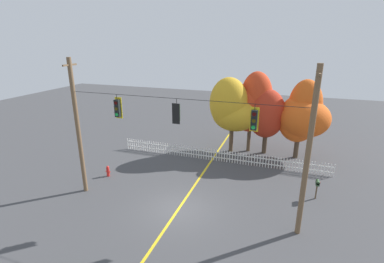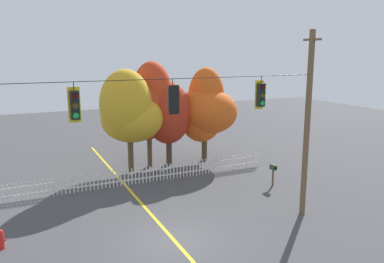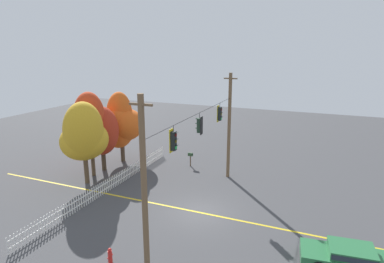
{
  "view_description": "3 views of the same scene",
  "coord_description": "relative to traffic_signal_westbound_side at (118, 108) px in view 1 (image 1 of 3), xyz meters",
  "views": [
    {
      "loc": [
        5.55,
        -13.66,
        9.75
      ],
      "look_at": [
        0.74,
        0.32,
        4.9
      ],
      "focal_mm": 26.39,
      "sensor_mm": 36.0,
      "label": 1
    },
    {
      "loc": [
        -5.71,
        -14.09,
        7.78
      ],
      "look_at": [
        0.9,
        0.19,
        4.57
      ],
      "focal_mm": 36.69,
      "sensor_mm": 36.0,
      "label": 2
    },
    {
      "loc": [
        -17.98,
        -6.94,
        10.49
      ],
      "look_at": [
        0.57,
        0.75,
        5.36
      ],
      "focal_mm": 29.89,
      "sensor_mm": 36.0,
      "label": 3
    }
  ],
  "objects": [
    {
      "name": "autumn_maple_near_fence",
      "position": [
        4.78,
        10.08,
        -1.95
      ],
      "size": [
        4.21,
        3.59,
        6.74
      ],
      "color": "brown",
      "rests_on": "ground"
    },
    {
      "name": "lane_centerline_stripe",
      "position": [
        3.72,
        -0.01,
        -5.94
      ],
      "size": [
        0.16,
        36.0,
        0.01
      ],
      "primitive_type": "cube",
      "color": "gold",
      "rests_on": "ground"
    },
    {
      "name": "traffic_signal_westbound_side",
      "position": [
        0.0,
        0.0,
        0.0
      ],
      "size": [
        0.43,
        0.38,
        1.45
      ],
      "color": "black"
    },
    {
      "name": "fire_hydrant",
      "position": [
        -2.84,
        2.27,
        -5.54
      ],
      "size": [
        0.38,
        0.22,
        0.83
      ],
      "color": "red",
      "rests_on": "ground"
    },
    {
      "name": "autumn_oak_far_east",
      "position": [
        7.51,
        10.76,
        -2.3
      ],
      "size": [
        3.45,
        3.1,
        5.8
      ],
      "color": "#473828",
      "rests_on": "ground"
    },
    {
      "name": "ground",
      "position": [
        3.72,
        -0.01,
        -5.94
      ],
      "size": [
        80.0,
        80.0,
        0.0
      ],
      "primitive_type": "plane",
      "color": "#424244"
    },
    {
      "name": "signal_support_span",
      "position": [
        3.72,
        -0.01,
        -1.48
      ],
      "size": [
        13.78,
        1.1,
        8.76
      ],
      "color": "brown",
      "rests_on": "ground"
    },
    {
      "name": "roadside_mailbox",
      "position": [
        11.6,
        3.92,
        -4.88
      ],
      "size": [
        0.25,
        0.44,
        1.3
      ],
      "color": "brown",
      "rests_on": "ground"
    },
    {
      "name": "white_picket_fence",
      "position": [
        4.35,
        7.62,
        -5.43
      ],
      "size": [
        17.51,
        0.06,
        1.02
      ],
      "color": "white",
      "rests_on": "ground"
    },
    {
      "name": "traffic_signal_eastbound_side",
      "position": [
        3.7,
        -0.02,
        0.02
      ],
      "size": [
        0.43,
        0.38,
        1.36
      ],
      "color": "black"
    },
    {
      "name": "autumn_maple_mid",
      "position": [
        6.24,
        10.94,
        -1.51
      ],
      "size": [
        3.72,
        2.81,
        7.17
      ],
      "color": "brown",
      "rests_on": "ground"
    },
    {
      "name": "autumn_maple_far_west",
      "position": [
        10.58,
        10.68,
        -2.21
      ],
      "size": [
        4.15,
        3.74,
        6.71
      ],
      "color": "#473828",
      "rests_on": "ground"
    },
    {
      "name": "traffic_signal_northbound_secondary",
      "position": [
        7.81,
        -0.0,
        0.01
      ],
      "size": [
        0.43,
        0.38,
        1.43
      ],
      "color": "black"
    }
  ]
}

